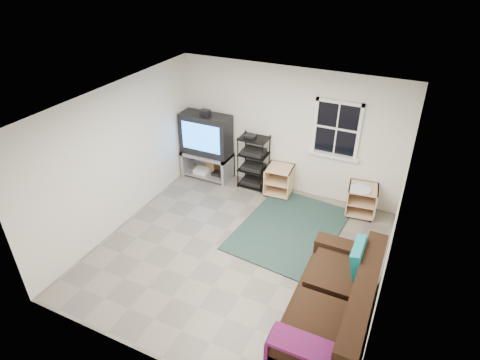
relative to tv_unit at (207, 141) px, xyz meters
The scene contains 8 objects.
room 2.74m from the tv_unit, ahead, with size 4.60×4.62×4.60m.
tv_unit is the anchor object (origin of this frame).
av_rack 1.14m from the tv_unit, ahead, with size 0.59×0.43×1.17m.
side_table_left 1.76m from the tv_unit, ahead, with size 0.56×0.56×0.62m.
side_table_right 3.39m from the tv_unit, ahead, with size 0.60×0.61×0.62m.
sofa 4.58m from the tv_unit, 39.12° to the right, with size 1.00×2.25×1.03m.
shag_rug 2.67m from the tv_unit, 24.78° to the right, with size 1.66×2.29×0.03m, color black.
paper_bag 0.69m from the tv_unit, 85.92° to the left, with size 0.28×0.18×0.40m, color olive.
Camera 1 is at (2.27, -4.73, 4.56)m, focal length 30.00 mm.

